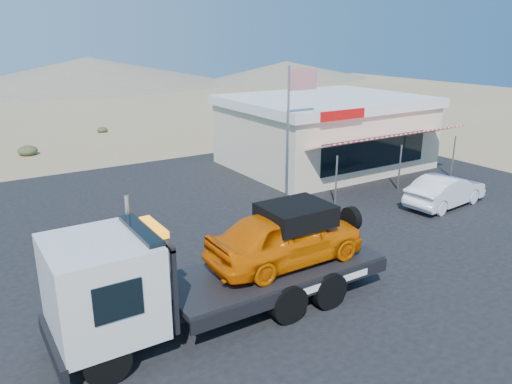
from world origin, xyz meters
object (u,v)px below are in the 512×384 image
tow_truck (220,262)px  white_sedan (446,190)px  flagpole (293,119)px  jerky_store (324,131)px

tow_truck → white_sedan: bearing=12.1°
tow_truck → white_sedan: tow_truck is taller
white_sedan → tow_truck: bearing=96.1°
tow_truck → flagpole: size_ratio=1.50×
jerky_store → flagpole: 7.36m
tow_truck → jerky_store: bearing=41.2°
jerky_store → flagpole: bearing=-141.2°
white_sedan → jerky_store: (0.10, 8.43, 1.27)m
white_sedan → jerky_store: bearing=-6.6°
tow_truck → jerky_store: 16.90m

